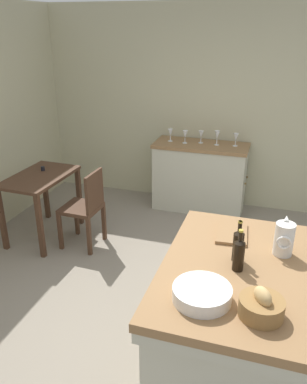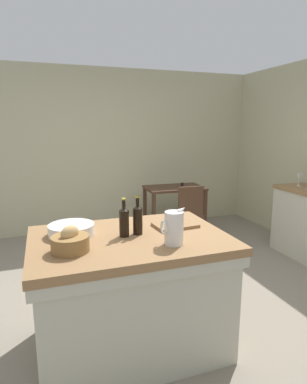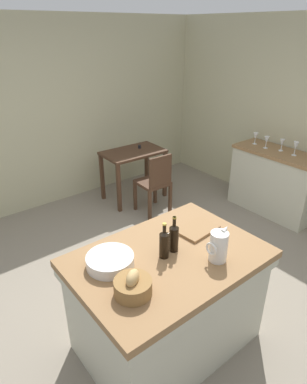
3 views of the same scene
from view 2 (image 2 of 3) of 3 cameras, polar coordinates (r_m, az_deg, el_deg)
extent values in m
plane|color=gray|center=(3.31, 0.94, -19.26)|extent=(6.76, 6.76, 0.00)
cube|color=#B7B28E|center=(5.37, -8.64, 7.25)|extent=(5.32, 0.12, 2.60)
cube|color=olive|center=(2.40, -4.23, -8.50)|extent=(1.43, 0.99, 0.06)
cube|color=#BCBAA3|center=(2.42, -4.20, -10.05)|extent=(1.41, 0.97, 0.08)
cube|color=#BCBAA3|center=(2.59, -4.07, -17.92)|extent=(1.35, 0.91, 0.84)
cube|color=#472D1E|center=(5.03, 3.74, 0.73)|extent=(0.92, 0.59, 0.04)
cube|color=#472D1E|center=(4.77, 0.05, -4.61)|extent=(0.05, 0.05, 0.73)
cube|color=#472D1E|center=(5.06, 9.08, -3.78)|extent=(0.05, 0.05, 0.73)
cube|color=#472D1E|center=(5.22, -1.54, -3.17)|extent=(0.05, 0.05, 0.73)
cube|color=#472D1E|center=(5.49, 6.84, -2.50)|extent=(0.05, 0.05, 0.73)
cylinder|color=black|center=(5.12, 5.12, 1.40)|extent=(0.04, 0.04, 0.05)
cube|color=#472D1E|center=(4.61, 5.68, -4.03)|extent=(0.41, 0.41, 0.04)
cube|color=#472D1E|center=(4.40, 6.64, -1.72)|extent=(0.36, 0.05, 0.42)
cube|color=#472D1E|center=(4.91, 6.76, -6.00)|extent=(0.04, 0.04, 0.43)
cube|color=#472D1E|center=(4.78, 2.78, -6.42)|extent=(0.04, 0.04, 0.43)
cube|color=#472D1E|center=(4.60, 8.57, -7.28)|extent=(0.04, 0.04, 0.43)
cube|color=#472D1E|center=(4.46, 4.36, -7.78)|extent=(0.04, 0.04, 0.43)
cylinder|color=silver|center=(2.20, 3.65, -6.41)|extent=(0.13, 0.13, 0.23)
cone|color=silver|center=(2.18, 5.11, -3.13)|extent=(0.07, 0.04, 0.06)
torus|color=silver|center=(2.17, 1.81, -6.34)|extent=(0.02, 0.10, 0.10)
cylinder|color=silver|center=(2.47, -14.35, -6.48)|extent=(0.34, 0.34, 0.08)
cylinder|color=olive|center=(2.16, -14.53, -8.86)|extent=(0.24, 0.24, 0.10)
ellipsoid|color=tan|center=(2.14, -14.63, -7.05)|extent=(0.15, 0.14, 0.10)
cube|color=olive|center=(2.61, 3.85, -5.87)|extent=(0.35, 0.25, 0.02)
cylinder|color=black|center=(2.40, -2.82, -5.21)|extent=(0.07, 0.07, 0.20)
cone|color=black|center=(2.37, -2.85, -2.65)|extent=(0.07, 0.07, 0.02)
cylinder|color=black|center=(2.36, -2.86, -1.55)|extent=(0.03, 0.03, 0.07)
cylinder|color=#B29933|center=(2.36, -2.86, -0.87)|extent=(0.03, 0.03, 0.01)
cylinder|color=black|center=(2.36, -5.24, -5.59)|extent=(0.07, 0.07, 0.20)
cone|color=black|center=(2.33, -5.29, -3.03)|extent=(0.07, 0.07, 0.02)
cylinder|color=black|center=(2.32, -5.31, -1.93)|extent=(0.03, 0.03, 0.07)
cylinder|color=#B29933|center=(2.31, -5.32, -1.25)|extent=(0.03, 0.03, 0.01)
cylinder|color=white|center=(4.76, 24.31, 1.05)|extent=(0.06, 0.06, 0.00)
cylinder|color=white|center=(4.75, 24.35, 1.46)|extent=(0.01, 0.01, 0.07)
cone|color=white|center=(4.74, 24.43, 2.41)|extent=(0.07, 0.07, 0.09)
camera|label=1|loc=(2.72, -61.01, 19.98)|focal=37.06mm
camera|label=3|loc=(1.26, -76.06, 38.96)|focal=31.28mm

